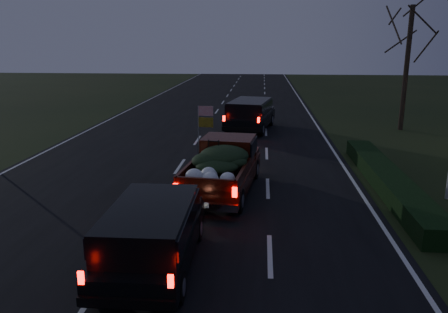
# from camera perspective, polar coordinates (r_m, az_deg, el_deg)

# --- Properties ---
(ground) EXTENTS (120.00, 120.00, 0.00)m
(ground) POSITION_cam_1_polar(r_m,az_deg,el_deg) (13.51, -9.72, -7.15)
(ground) COLOR black
(ground) RESTS_ON ground
(road_asphalt) EXTENTS (14.00, 120.00, 0.02)m
(road_asphalt) POSITION_cam_1_polar(r_m,az_deg,el_deg) (13.51, -9.72, -7.11)
(road_asphalt) COLOR black
(road_asphalt) RESTS_ON ground
(hedge_row) EXTENTS (1.00, 10.00, 0.60)m
(hedge_row) POSITION_cam_1_polar(r_m,az_deg,el_deg) (16.44, 20.55, -2.81)
(hedge_row) COLOR black
(hedge_row) RESTS_ON ground
(bare_tree_far) EXTENTS (3.60, 3.60, 7.00)m
(bare_tree_far) POSITION_cam_1_polar(r_m,az_deg,el_deg) (27.37, 23.07, 14.07)
(bare_tree_far) COLOR black
(bare_tree_far) RESTS_ON ground
(pickup_truck) EXTENTS (2.47, 5.18, 2.62)m
(pickup_truck) POSITION_cam_1_polar(r_m,az_deg,el_deg) (14.84, -0.07, -0.95)
(pickup_truck) COLOR #3E1108
(pickup_truck) RESTS_ON ground
(lead_suv) EXTENTS (2.94, 5.30, 1.44)m
(lead_suv) POSITION_cam_1_polar(r_m,az_deg,el_deg) (25.44, 3.44, 5.85)
(lead_suv) COLOR black
(lead_suv) RESTS_ON ground
(rear_suv) EXTENTS (2.05, 4.35, 1.24)m
(rear_suv) POSITION_cam_1_polar(r_m,az_deg,el_deg) (9.94, -9.41, -9.46)
(rear_suv) COLOR black
(rear_suv) RESTS_ON ground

